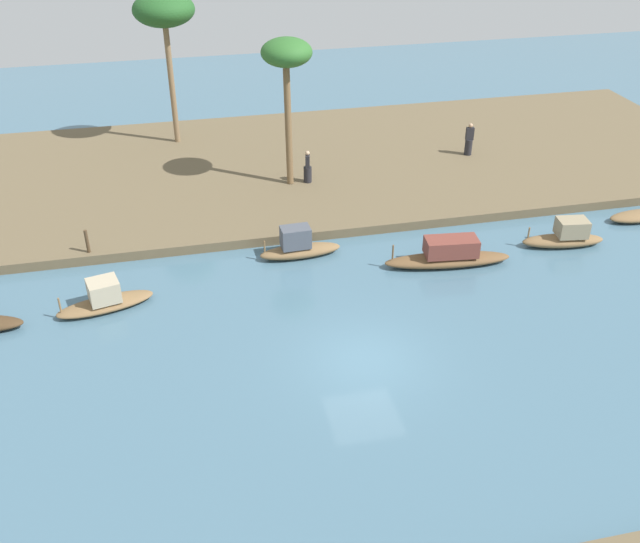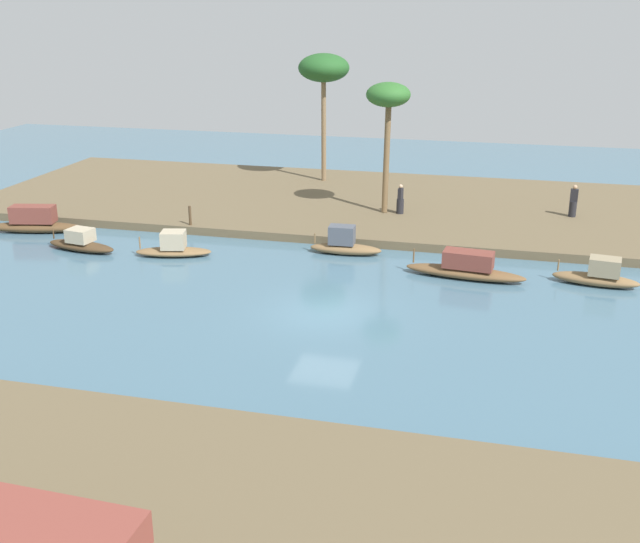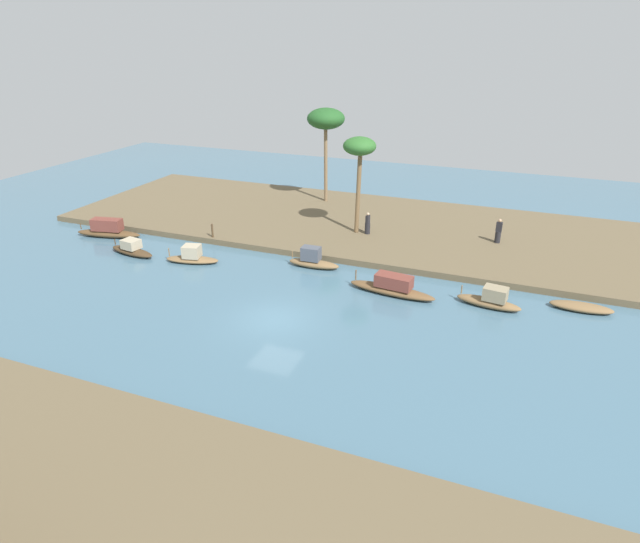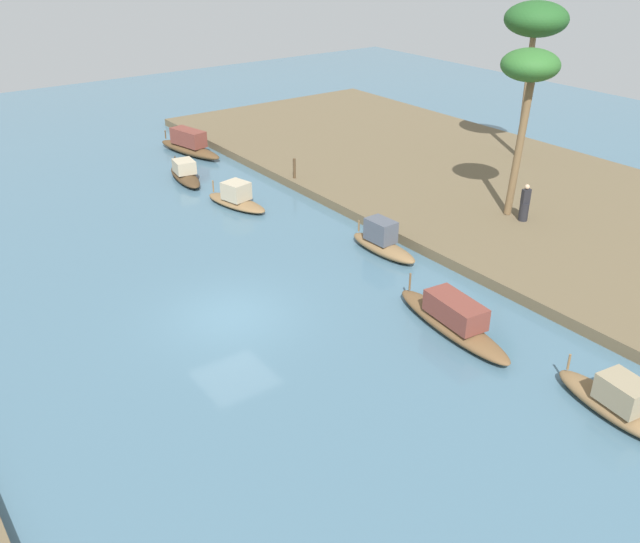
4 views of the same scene
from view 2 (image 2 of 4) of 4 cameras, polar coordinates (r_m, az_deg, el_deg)
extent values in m
plane|color=#476B7F|center=(29.32, 0.37, -3.15)|extent=(80.44, 80.44, 0.00)
cube|color=brown|center=(44.51, 5.33, 5.03)|extent=(47.77, 15.64, 0.43)
ellipsoid|color=brown|center=(34.18, 20.03, -0.57)|extent=(3.65, 1.45, 0.50)
cube|color=gray|center=(33.98, 20.65, 0.35)|extent=(1.37, 1.07, 0.74)
cylinder|color=brown|center=(34.08, 17.51, 0.47)|extent=(0.07, 0.07, 0.50)
ellipsoid|color=brown|center=(36.53, -10.96, 1.47)|extent=(3.75, 1.93, 0.39)
cube|color=tan|center=(36.35, -10.98, 2.37)|extent=(1.29, 1.21, 0.81)
cylinder|color=brown|center=(36.75, -13.42, 2.11)|extent=(0.07, 0.07, 0.57)
ellipsoid|color=brown|center=(42.31, -20.65, 3.14)|extent=(5.13, 2.09, 0.54)
cube|color=brown|center=(42.14, -20.80, 4.07)|extent=(2.38, 1.34, 0.88)
ellipsoid|color=#47331E|center=(38.39, -17.53, 1.84)|extent=(3.85, 1.58, 0.46)
cube|color=tan|center=(38.23, -17.61, 2.62)|extent=(1.28, 1.12, 0.64)
cylinder|color=#47331E|center=(39.33, -19.43, 2.65)|extent=(0.07, 0.07, 0.42)
ellipsoid|color=brown|center=(36.13, 1.95, 1.71)|extent=(3.47, 1.09, 0.50)
cube|color=#4C515B|center=(35.95, 1.66, 2.78)|extent=(1.23, 0.82, 0.88)
cylinder|color=brown|center=(36.27, -0.40, 2.53)|extent=(0.07, 0.07, 0.49)
ellipsoid|color=brown|center=(33.53, 10.87, -0.08)|extent=(5.33, 1.66, 0.50)
cube|color=brown|center=(33.32, 11.11, 0.89)|extent=(2.22, 1.19, 0.73)
cylinder|color=brown|center=(33.76, 7.07, 1.19)|extent=(0.07, 0.07, 0.64)
cylinder|color=#232328|center=(43.13, 18.49, 4.49)|extent=(0.44, 0.44, 0.85)
cube|color=#232328|center=(42.95, 18.60, 5.47)|extent=(0.43, 0.26, 0.67)
sphere|color=tan|center=(42.85, 18.66, 6.05)|extent=(0.23, 0.23, 0.23)
cylinder|color=#232328|center=(41.78, 6.05, 4.90)|extent=(0.48, 0.48, 0.79)
cube|color=#232328|center=(41.61, 6.08, 5.84)|extent=(0.28, 0.40, 0.62)
sphere|color=tan|center=(41.51, 6.10, 6.40)|extent=(0.21, 0.21, 0.21)
cylinder|color=#4C3823|center=(39.89, -9.76, 4.18)|extent=(0.14, 0.14, 1.01)
cylinder|color=brown|center=(41.57, 5.02, 8.46)|extent=(0.32, 0.74, 5.88)
ellipsoid|color=#2D6628|center=(41.06, 5.17, 13.13)|extent=(2.36, 2.36, 1.30)
cylinder|color=#7F6647|center=(48.97, 0.28, 10.57)|extent=(0.30, 0.42, 6.48)
ellipsoid|color=#235623|center=(48.52, 0.29, 15.10)|extent=(3.18, 3.18, 1.75)
camera|label=1|loc=(14.90, -48.48, 28.94)|focal=40.47mm
camera|label=3|loc=(6.91, 77.97, 27.65)|focal=30.28mm
camera|label=4|loc=(20.58, 49.88, 14.41)|focal=38.43mm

